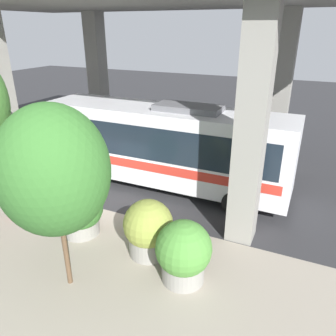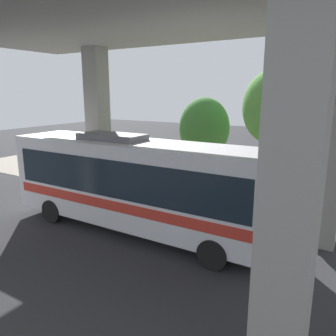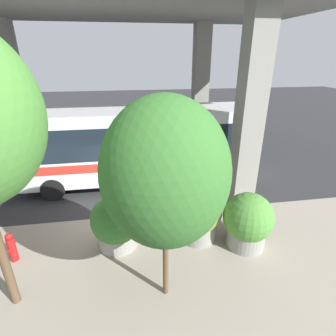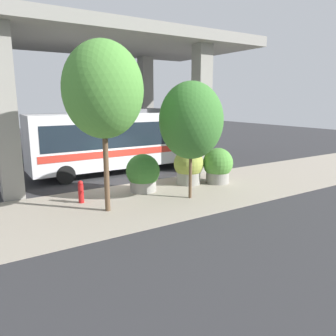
% 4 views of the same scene
% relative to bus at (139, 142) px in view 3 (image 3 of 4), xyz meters
% --- Properties ---
extents(ground_plane, '(80.00, 80.00, 0.00)m').
position_rel_bus_xyz_m(ground_plane, '(-2.98, 1.23, -2.08)').
color(ground_plane, '#2D2D30').
rests_on(ground_plane, ground).
extents(sidewalk_strip, '(6.00, 40.00, 0.02)m').
position_rel_bus_xyz_m(sidewalk_strip, '(-5.98, 1.23, -2.07)').
color(sidewalk_strip, gray).
rests_on(sidewalk_strip, ground).
extents(overpass, '(9.40, 18.67, 8.15)m').
position_rel_bus_xyz_m(overpass, '(1.02, 1.23, 5.00)').
color(overpass, gray).
rests_on(overpass, ground).
extents(bus, '(2.62, 10.96, 3.84)m').
position_rel_bus_xyz_m(bus, '(0.00, 0.00, 0.00)').
color(bus, silver).
rests_on(bus, ground).
extents(fire_hydrant, '(0.48, 0.23, 1.01)m').
position_rel_bus_xyz_m(fire_hydrant, '(-4.85, 4.18, -1.57)').
color(fire_hydrant, '#B21919').
rests_on(fire_hydrant, ground).
extents(planter_front, '(1.57, 1.57, 1.89)m').
position_rel_bus_xyz_m(planter_front, '(-4.65, -1.65, -1.14)').
color(planter_front, gray).
rests_on(planter_front, ground).
extents(planter_middle, '(1.60, 1.60, 1.89)m').
position_rel_bus_xyz_m(planter_middle, '(-5.29, -3.10, -1.13)').
color(planter_middle, gray).
rests_on(planter_middle, ground).
extents(planter_back, '(1.63, 1.63, 1.84)m').
position_rel_bus_xyz_m(planter_back, '(-4.62, 1.05, -1.18)').
color(planter_back, gray).
rests_on(planter_back, ground).
extents(street_tree_near, '(2.79, 2.79, 5.18)m').
position_rel_bus_xyz_m(street_tree_near, '(-6.77, -0.21, 1.42)').
color(street_tree_near, brown).
rests_on(street_tree_near, ground).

